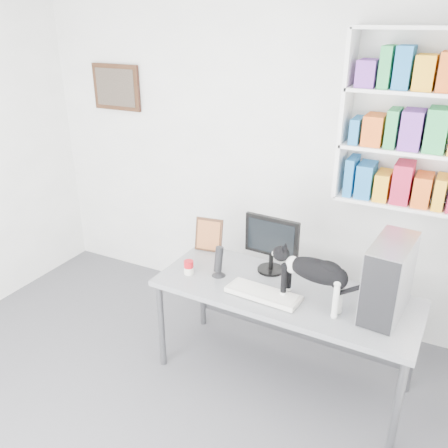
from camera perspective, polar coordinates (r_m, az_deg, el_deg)
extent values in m
cube|color=#515055|center=(3.46, -13.82, -23.77)|extent=(4.00, 4.00, 0.01)
cube|color=white|center=(4.20, 2.15, 7.61)|extent=(4.00, 0.01, 2.70)
cube|color=white|center=(3.58, 22.32, 11.30)|extent=(1.03, 0.28, 1.24)
cube|color=#4C3018|center=(4.74, -12.84, 15.75)|extent=(0.52, 0.04, 0.42)
cube|color=gray|center=(3.58, 7.04, -13.13)|extent=(1.85, 0.76, 0.76)
cube|color=black|center=(3.49, 5.77, -2.42)|extent=(0.43, 0.22, 0.44)
cube|color=silver|center=(3.27, 4.76, -8.34)|extent=(0.52, 0.23, 0.04)
cube|color=#ABAAAF|center=(3.16, 19.21, -6.14)|extent=(0.26, 0.51, 0.50)
cylinder|color=black|center=(3.45, -0.65, -4.48)|extent=(0.13, 0.13, 0.24)
cube|color=#4C3018|center=(3.82, -1.83, -1.23)|extent=(0.24, 0.12, 0.28)
cylinder|color=red|center=(3.52, -4.26, -5.23)|extent=(0.09, 0.09, 0.11)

